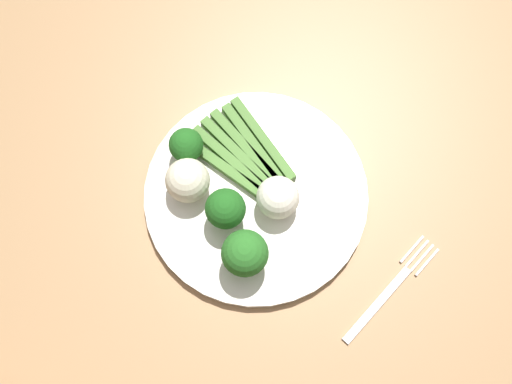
{
  "coord_description": "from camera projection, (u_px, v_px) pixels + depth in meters",
  "views": [
    {
      "loc": [
        0.11,
        -0.25,
        1.47
      ],
      "look_at": [
        0.01,
        -0.05,
        0.77
      ],
      "focal_mm": 41.29,
      "sensor_mm": 36.0,
      "label": 1
    }
  ],
  "objects": [
    {
      "name": "ground_plane",
      "position": [
        263.0,
        264.0,
        1.49
      ],
      "size": [
        6.0,
        6.0,
        0.02
      ],
      "primitive_type": "cube",
      "color": "#B7A88E"
    },
    {
      "name": "dining_table",
      "position": [
        268.0,
        185.0,
        0.88
      ],
      "size": [
        1.34,
        0.82,
        0.75
      ],
      "color": "#9E754C",
      "rests_on": "ground_plane"
    },
    {
      "name": "plate",
      "position": [
        256.0,
        195.0,
        0.75
      ],
      "size": [
        0.28,
        0.28,
        0.01
      ],
      "primitive_type": "cylinder",
      "color": "silver",
      "rests_on": "dining_table"
    },
    {
      "name": "asparagus_bundle",
      "position": [
        244.0,
        153.0,
        0.75
      ],
      "size": [
        0.15,
        0.11,
        0.01
      ],
      "rotation": [
        0.0,
        0.0,
        2.75
      ],
      "color": "#47752D",
      "rests_on": "plate"
    },
    {
      "name": "broccoli_back_right",
      "position": [
        225.0,
        209.0,
        0.7
      ],
      "size": [
        0.05,
        0.05,
        0.06
      ],
      "color": "#4C7F2B",
      "rests_on": "plate"
    },
    {
      "name": "broccoli_outer_edge",
      "position": [
        245.0,
        253.0,
        0.68
      ],
      "size": [
        0.06,
        0.06,
        0.07
      ],
      "color": "#568E33",
      "rests_on": "plate"
    },
    {
      "name": "broccoli_front",
      "position": [
        186.0,
        145.0,
        0.73
      ],
      "size": [
        0.04,
        0.04,
        0.05
      ],
      "color": "#4C7F2B",
      "rests_on": "plate"
    },
    {
      "name": "cauliflower_right",
      "position": [
        278.0,
        198.0,
        0.71
      ],
      "size": [
        0.05,
        0.05,
        0.05
      ],
      "primitive_type": "sphere",
      "color": "white",
      "rests_on": "plate"
    },
    {
      "name": "cauliflower_edge",
      "position": [
        188.0,
        180.0,
        0.72
      ],
      "size": [
        0.06,
        0.06,
        0.06
      ],
      "primitive_type": "sphere",
      "color": "beige",
      "rests_on": "plate"
    },
    {
      "name": "fork",
      "position": [
        390.0,
        289.0,
        0.72
      ],
      "size": [
        0.06,
        0.16,
        0.0
      ],
      "rotation": [
        0.0,
        0.0,
        1.28
      ],
      "color": "silver",
      "rests_on": "dining_table"
    }
  ]
}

